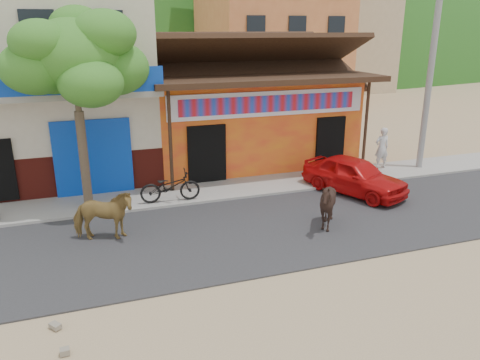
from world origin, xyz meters
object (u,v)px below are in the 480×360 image
object	(u,v)px
utility_pole	(431,65)
cow_dark	(327,205)
cow_tan	(103,216)
pedestrian	(382,148)
red_car	(354,175)
scooter	(170,186)
tree	(79,111)

from	to	relation	value
utility_pole	cow_dark	size ratio (longest dim) A/B	5.60
utility_pole	cow_dark	distance (m)	8.33
cow_tan	pedestrian	world-z (taller)	pedestrian
cow_dark	pedestrian	xyz separation A→B (m)	(4.88, 4.41, 0.19)
red_car	scooter	bearing A→B (deg)	147.13
scooter	utility_pole	bearing A→B (deg)	-83.27
scooter	cow_tan	bearing A→B (deg)	136.94
utility_pole	cow_dark	bearing A→B (deg)	-148.00
utility_pole	pedestrian	distance (m)	3.57
utility_pole	scooter	size ratio (longest dim) A/B	4.17
pedestrian	utility_pole	bearing A→B (deg)	168.85
tree	pedestrian	distance (m)	11.44
tree	red_car	xyz separation A→B (m)	(8.69, -1.47, -2.45)
utility_pole	cow_dark	xyz separation A→B (m)	(-6.46, -4.04, -3.37)
red_car	scooter	world-z (taller)	red_car
scooter	pedestrian	world-z (taller)	pedestrian
tree	pedestrian	xyz separation A→B (m)	(11.21, 0.58, -2.18)
tree	red_car	world-z (taller)	tree
utility_pole	pedestrian	world-z (taller)	utility_pole
red_car	pedestrian	world-z (taller)	pedestrian
cow_dark	pedestrian	bearing A→B (deg)	119.33
tree	utility_pole	world-z (taller)	utility_pole
cow_dark	red_car	size ratio (longest dim) A/B	0.39
pedestrian	scooter	bearing A→B (deg)	8.99
tree	pedestrian	size ratio (longest dim) A/B	3.65
utility_pole	red_car	world-z (taller)	utility_pole
cow_dark	red_car	xyz separation A→B (m)	(2.35, 2.37, -0.08)
utility_pole	pedestrian	size ratio (longest dim) A/B	4.87
utility_pole	cow_tan	xyz separation A→B (m)	(-12.47, -2.77, -3.39)
red_car	cow_dark	bearing A→B (deg)	-158.37
scooter	tree	bearing A→B (deg)	82.81
cow_dark	pedestrian	size ratio (longest dim) A/B	0.87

